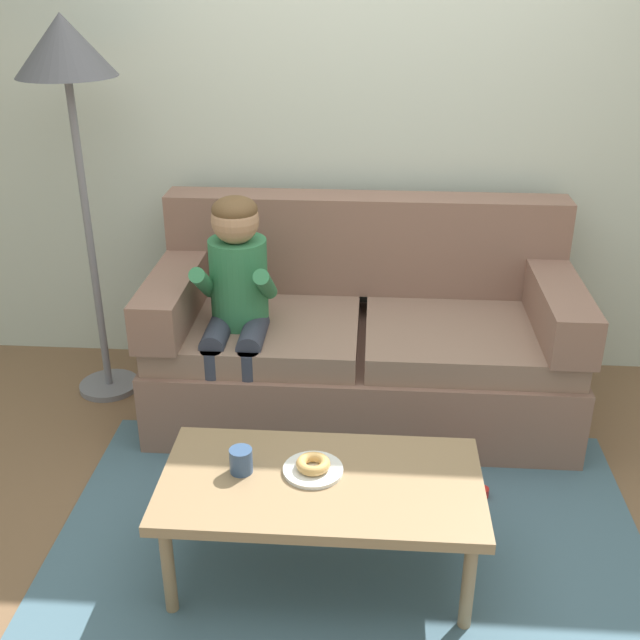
{
  "coord_description": "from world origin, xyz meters",
  "views": [
    {
      "loc": [
        0.05,
        -2.44,
        2.03
      ],
      "look_at": [
        -0.15,
        0.45,
        0.65
      ],
      "focal_mm": 43.12,
      "sensor_mm": 36.0,
      "label": 1
    }
  ],
  "objects": [
    {
      "name": "mug",
      "position": [
        -0.37,
        -0.29,
        0.45
      ],
      "size": [
        0.08,
        0.08,
        0.09
      ],
      "primitive_type": "cylinder",
      "color": "#334C72",
      "rests_on": "coffee_table"
    },
    {
      "name": "donut",
      "position": [
        -0.13,
        -0.27,
        0.44
      ],
      "size": [
        0.16,
        0.16,
        0.04
      ],
      "primitive_type": "torus",
      "rotation": [
        0.0,
        0.0,
        0.55
      ],
      "color": "tan",
      "rests_on": "plate"
    },
    {
      "name": "coffee_table",
      "position": [
        -0.1,
        -0.31,
        0.37
      ],
      "size": [
        1.11,
        0.57,
        0.41
      ],
      "color": "#937551",
      "rests_on": "ground"
    },
    {
      "name": "wall_back",
      "position": [
        0.0,
        1.4,
        1.4
      ],
      "size": [
        8.0,
        0.1,
        2.8
      ],
      "primitive_type": "cube",
      "color": "beige",
      "rests_on": "ground"
    },
    {
      "name": "person_child",
      "position": [
        -0.54,
        0.64,
        0.67
      ],
      "size": [
        0.34,
        0.58,
        1.1
      ],
      "color": "#337A4C",
      "rests_on": "ground"
    },
    {
      "name": "couch",
      "position": [
        0.02,
        0.85,
        0.35
      ],
      "size": [
        1.95,
        0.9,
        0.99
      ],
      "color": "#846051",
      "rests_on": "ground"
    },
    {
      "name": "toy_controller",
      "position": [
        0.45,
        0.15,
        0.03
      ],
      "size": [
        0.23,
        0.09,
        0.05
      ],
      "rotation": [
        0.0,
        0.0,
        -0.26
      ],
      "color": "red",
      "rests_on": "ground"
    },
    {
      "name": "ground",
      "position": [
        0.0,
        0.0,
        0.0
      ],
      "size": [
        10.0,
        10.0,
        0.0
      ],
      "primitive_type": "plane",
      "color": "brown"
    },
    {
      "name": "plate",
      "position": [
        -0.13,
        -0.27,
        0.42
      ],
      "size": [
        0.21,
        0.21,
        0.01
      ],
      "primitive_type": "cylinder",
      "color": "white",
      "rests_on": "coffee_table"
    },
    {
      "name": "area_rug",
      "position": [
        0.0,
        -0.25,
        0.01
      ],
      "size": [
        2.23,
        1.72,
        0.01
      ],
      "primitive_type": "cube",
      "color": "#476675",
      "rests_on": "ground"
    },
    {
      "name": "floor_lamp",
      "position": [
        -1.28,
        0.92,
        1.57
      ],
      "size": [
        0.44,
        0.44,
        1.82
      ],
      "color": "slate",
      "rests_on": "ground"
    }
  ]
}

